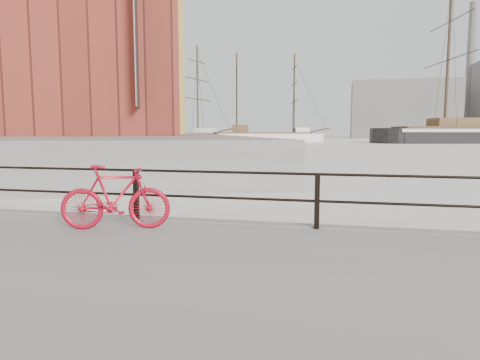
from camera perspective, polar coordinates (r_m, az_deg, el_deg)
The scene contains 15 objects.
ground at distance 8.05m, azimuth 10.17°, elevation -8.60°, with size 400.00×400.00×0.00m, color white.
promenade at distance 4.24m, azimuth 7.26°, elevation -20.27°, with size 36.00×8.00×0.35m, color gray.
far_quay at distance 89.40m, azimuth -13.85°, elevation 5.52°, with size 24.00×150.00×1.80m, color gray.
guardrail at distance 7.72m, azimuth 10.24°, elevation -2.78°, with size 28.00×0.10×1.00m, color black, non-canonical shape.
bicycle at distance 7.87m, azimuth -16.27°, elevation -2.22°, with size 1.90×0.28×1.15m, color #AF0B1F.
schooner_mid at distance 87.43m, azimuth 3.36°, elevation 5.08°, with size 25.38×10.74×18.57m, color white, non-canonical shape.
schooner_left at distance 87.73m, azimuth -9.01°, elevation 5.02°, with size 25.79×11.72×19.45m, color silver, non-canonical shape.
workboat_near at distance 42.91m, azimuth -21.35°, elevation 3.24°, with size 11.77×3.92×7.00m, color black, non-canonical shape.
workboat_far at distance 64.38m, azimuth -18.94°, elevation 4.26°, with size 11.32×3.91×7.00m, color black, non-canonical shape.
apartment_mustard at distance 57.90m, azimuth -19.12°, elevation 16.88°, with size 22.00×15.00×22.20m, color gold.
apartment_cream at distance 80.32m, azimuth -16.16°, elevation 13.59°, with size 20.00×15.00×21.20m, color beige.
apartment_grey at distance 102.16m, azimuth -14.61°, elevation 12.62°, with size 22.00×15.00×23.20m, color #9E9E99.
apartment_brick at distance 124.87m, azimuth -13.55°, elevation 11.02°, with size 24.00×15.00×21.20m, color maroon.
industrial_west at distance 149.23m, azimuth 20.85°, elevation 8.70°, with size 32.00×18.00×18.00m, color gray.
smokestack at distance 164.38m, azimuth 28.36°, elevation 12.66°, with size 2.80×2.80×44.00m, color gray.
Camera 1 is at (0.36, -7.77, 2.08)m, focal length 32.00 mm.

